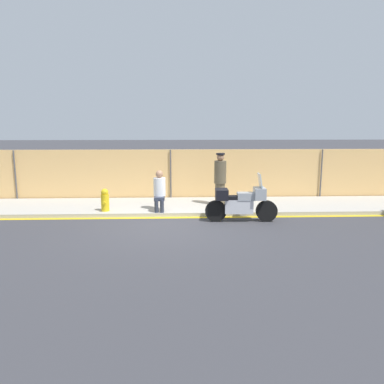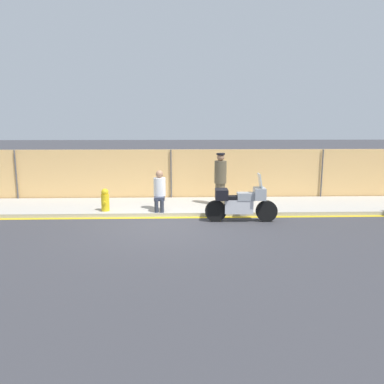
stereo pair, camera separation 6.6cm
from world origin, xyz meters
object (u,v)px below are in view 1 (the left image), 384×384
(motorcycle, at_px, (241,202))
(officer_standing, at_px, (220,179))
(person_seated_on_curb, at_px, (159,189))
(fire_hydrant, at_px, (105,200))

(motorcycle, xyz_separation_m, officer_standing, (-0.41, 1.76, 0.44))
(person_seated_on_curb, xyz_separation_m, fire_hydrant, (-1.70, -0.07, -0.34))
(motorcycle, height_order, fire_hydrant, motorcycle)
(motorcycle, distance_m, officer_standing, 1.86)
(motorcycle, relative_size, person_seated_on_curb, 1.67)
(motorcycle, bearing_deg, fire_hydrant, 168.70)
(officer_standing, bearing_deg, person_seated_on_curb, -160.55)
(person_seated_on_curb, bearing_deg, officer_standing, 19.45)
(officer_standing, bearing_deg, fire_hydrant, -168.17)
(motorcycle, distance_m, fire_hydrant, 4.23)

